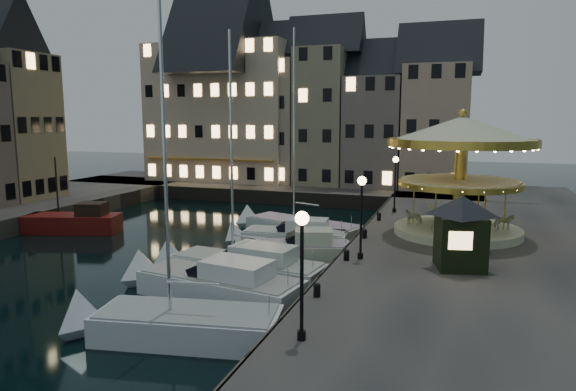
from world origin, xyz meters
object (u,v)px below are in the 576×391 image
(bollard_d, at_px, (379,216))
(motorboat_c, at_px, (240,267))
(red_fishing_boat, at_px, (75,223))
(motorboat_d, at_px, (295,251))
(streetlamp_a, at_px, (302,257))
(motorboat_b, at_px, (213,284))
(bollard_a, at_px, (317,289))
(motorboat_a, at_px, (174,325))
(ticket_kiosk, at_px, (461,219))
(streetlamp_b, at_px, (361,205))
(streetlamp_c, at_px, (395,176))
(motorboat_f, at_px, (297,228))
(motorboat_e, at_px, (289,238))
(bollard_b, at_px, (347,254))
(carousel, at_px, (461,153))
(bollard_c, at_px, (365,233))

(bollard_d, bearing_deg, motorboat_c, -115.51)
(red_fishing_boat, bearing_deg, motorboat_d, -7.54)
(bollard_d, bearing_deg, streetlamp_a, -88.28)
(motorboat_b, bearing_deg, bollard_a, -18.40)
(motorboat_a, relative_size, ticket_kiosk, 3.41)
(streetlamp_b, height_order, bollard_a, streetlamp_b)
(streetlamp_c, relative_size, motorboat_b, 0.46)
(motorboat_d, xyz_separation_m, motorboat_f, (-1.96, 6.55, -0.11))
(streetlamp_a, xyz_separation_m, motorboat_e, (-5.70, 15.73, -3.38))
(bollard_b, relative_size, motorboat_a, 0.04)
(bollard_b, relative_size, bollard_d, 1.00)
(motorboat_d, bearing_deg, streetlamp_b, -31.72)
(carousel, bearing_deg, bollard_a, -111.17)
(bollard_c, xyz_separation_m, carousel, (5.14, 2.77, 4.64))
(motorboat_c, relative_size, ticket_kiosk, 3.14)
(bollard_c, height_order, red_fishing_boat, red_fishing_boat)
(bollard_c, height_order, carousel, carousel)
(bollard_a, distance_m, motorboat_b, 5.88)
(streetlamp_a, xyz_separation_m, streetlamp_c, (0.00, 23.50, 0.00))
(carousel, bearing_deg, streetlamp_a, -104.73)
(motorboat_d, bearing_deg, motorboat_b, -104.54)
(streetlamp_a, relative_size, bollard_c, 7.32)
(streetlamp_c, bearing_deg, bollard_b, -92.45)
(motorboat_a, distance_m, red_fishing_boat, 21.52)
(bollard_b, height_order, motorboat_e, motorboat_e)
(motorboat_b, bearing_deg, motorboat_d, 75.46)
(streetlamp_a, xyz_separation_m, bollard_c, (-0.60, 14.50, -2.41))
(red_fishing_boat, bearing_deg, carousel, 4.86)
(streetlamp_c, height_order, bollard_d, streetlamp_c)
(bollard_c, height_order, ticket_kiosk, ticket_kiosk)
(streetlamp_b, distance_m, bollard_d, 10.30)
(streetlamp_a, bearing_deg, streetlamp_b, 90.00)
(motorboat_b, relative_size, motorboat_d, 1.35)
(bollard_d, height_order, motorboat_a, motorboat_a)
(streetlamp_c, relative_size, bollard_b, 7.32)
(bollard_a, distance_m, carousel, 14.97)
(bollard_a, height_order, motorboat_d, motorboat_d)
(motorboat_e, bearing_deg, motorboat_c, -92.42)
(bollard_a, bearing_deg, streetlamp_c, 88.24)
(ticket_kiosk, bearing_deg, bollard_b, -175.74)
(motorboat_c, relative_size, motorboat_d, 1.85)
(motorboat_b, bearing_deg, motorboat_c, 87.86)
(bollard_d, xyz_separation_m, motorboat_a, (-4.86, -18.74, -1.06))
(motorboat_e, height_order, carousel, carousel)
(motorboat_a, height_order, motorboat_e, motorboat_a)
(motorboat_d, bearing_deg, red_fishing_boat, 172.46)
(bollard_b, relative_size, motorboat_e, 0.07)
(bollard_b, bearing_deg, carousel, 56.52)
(bollard_b, distance_m, motorboat_f, 11.32)
(streetlamp_c, relative_size, bollard_c, 7.32)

